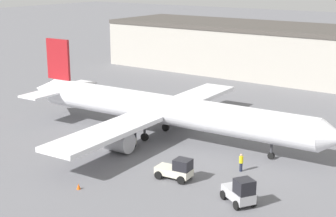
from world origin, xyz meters
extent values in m
plane|color=slate|center=(0.00, 0.00, 0.00)|extent=(400.00, 400.00, 0.00)
cylinder|color=white|center=(0.00, 0.00, 3.41)|extent=(35.31, 5.25, 3.41)
cone|color=white|center=(18.93, 0.99, 3.41)|extent=(2.90, 3.48, 3.34)
cone|color=white|center=(-19.44, -1.02, 3.41)|extent=(3.91, 3.43, 3.24)
cube|color=white|center=(-2.24, 9.08, 2.81)|extent=(5.12, 15.16, 0.50)
cube|color=white|center=(-1.28, -9.26, 2.81)|extent=(5.12, 15.16, 0.50)
cylinder|color=#ADADB2|center=(-2.12, 6.84, 1.27)|extent=(2.91, 2.43, 2.29)
cylinder|color=#ADADB2|center=(-1.39, -7.02, 1.27)|extent=(2.91, 2.43, 2.29)
cube|color=maroon|center=(-16.89, -0.88, 7.75)|extent=(3.70, 0.55, 5.27)
cube|color=white|center=(-17.08, 2.86, 3.75)|extent=(3.28, 4.25, 0.24)
cube|color=white|center=(-16.69, -4.63, 3.75)|extent=(3.28, 4.25, 0.24)
cylinder|color=#38383D|center=(12.65, 0.66, 0.85)|extent=(0.28, 0.28, 1.71)
cylinder|color=black|center=(12.65, 0.66, 0.35)|extent=(0.72, 0.39, 0.70)
cylinder|color=#38383D|center=(-1.64, -2.31, 0.85)|extent=(0.28, 0.28, 1.71)
cylinder|color=black|center=(-1.64, -2.31, 0.45)|extent=(0.92, 0.40, 0.90)
cylinder|color=#38383D|center=(-1.87, 2.12, 0.85)|extent=(0.28, 0.28, 1.71)
cylinder|color=black|center=(-1.87, 2.12, 0.45)|extent=(0.92, 0.40, 0.90)
cylinder|color=#1E2338|center=(11.70, -4.19, 0.43)|extent=(0.29, 0.29, 0.86)
cylinder|color=yellow|center=(11.70, -4.19, 1.21)|extent=(0.40, 0.40, 0.68)
sphere|color=tan|center=(11.70, -4.19, 1.67)|extent=(0.25, 0.25, 0.25)
cube|color=#B2B2B7|center=(14.82, -10.58, 0.80)|extent=(3.52, 3.00, 0.84)
cube|color=black|center=(15.57, -11.04, 1.82)|extent=(1.93, 1.94, 1.20)
cylinder|color=black|center=(15.35, -11.83, 0.38)|extent=(0.80, 0.64, 0.77)
cylinder|color=black|center=(16.17, -10.48, 0.38)|extent=(0.80, 0.64, 0.77)
cylinder|color=black|center=(13.46, -10.68, 0.38)|extent=(0.80, 0.64, 0.77)
cylinder|color=black|center=(14.29, -9.32, 0.38)|extent=(0.80, 0.64, 0.77)
cube|color=beige|center=(-2.45, -5.31, 0.77)|extent=(3.28, 3.17, 0.73)
cube|color=black|center=(-1.81, -4.72, 1.66)|extent=(1.89, 1.88, 1.04)
cube|color=#333333|center=(-2.87, -5.69, 1.74)|extent=(2.12, 2.06, 0.75)
cylinder|color=black|center=(-1.16, -5.10, 0.41)|extent=(0.79, 0.76, 0.82)
cylinder|color=black|center=(-2.13, -4.04, 0.41)|extent=(0.79, 0.76, 0.82)
cylinder|color=black|center=(-2.78, -6.58, 0.41)|extent=(0.79, 0.76, 0.82)
cylinder|color=black|center=(-3.75, -5.52, 0.41)|extent=(0.79, 0.76, 0.82)
cube|color=beige|center=(7.47, -9.50, 0.74)|extent=(3.56, 1.88, 0.70)
cube|color=black|center=(8.42, -9.41, 1.59)|extent=(1.64, 1.54, 1.01)
cylinder|color=black|center=(8.74, -10.16, 0.39)|extent=(0.79, 0.36, 0.77)
cylinder|color=black|center=(8.58, -8.61, 0.39)|extent=(0.79, 0.36, 0.77)
cylinder|color=black|center=(6.36, -10.40, 0.39)|extent=(0.79, 0.36, 0.77)
cylinder|color=black|center=(6.20, -8.85, 0.39)|extent=(0.79, 0.36, 0.77)
cone|color=#EF590F|center=(1.95, -16.42, 0.28)|extent=(0.36, 0.36, 0.55)
camera|label=1|loc=(33.13, -46.24, 18.80)|focal=55.00mm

